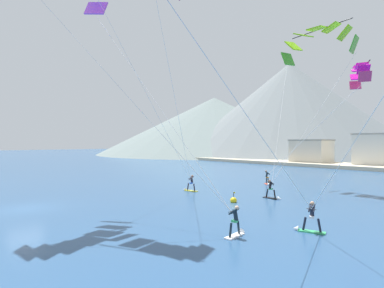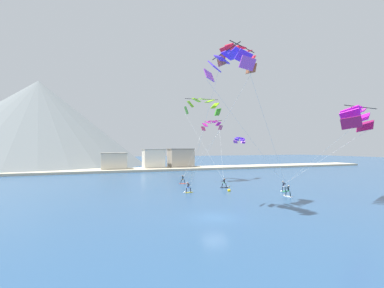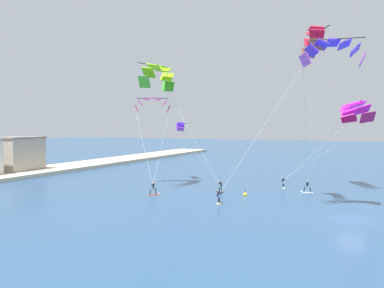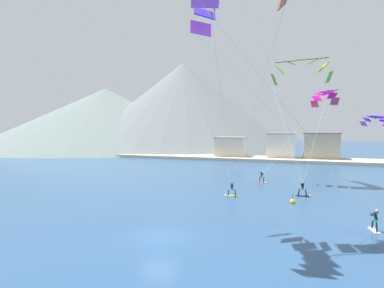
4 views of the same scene
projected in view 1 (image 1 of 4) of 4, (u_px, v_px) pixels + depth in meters
The scene contains 14 objects.
ground_plane at pixel (26, 209), 22.93m from camera, with size 400.00×400.00×0.00m, color navy.
kitesurfer_near_lead at pixel (273, 193), 26.95m from camera, with size 1.75×0.62×1.80m.
kitesurfer_near_trail at pixel (308, 222), 16.98m from camera, with size 1.77×0.95×1.81m.
kitesurfer_mid_center at pixel (268, 180), 35.99m from camera, with size 1.57×1.45×1.78m.
kitesurfer_far_left at pixel (190, 186), 31.27m from camera, with size 1.79×0.81×1.75m.
kitesurfer_far_right at pixel (237, 226), 16.25m from camera, with size 0.66×1.78×1.77m.
parafoil_kite_near_lead at pixel (317, 40), 33.57m from camera, with size 8.46×10.63×16.69m.
parafoil_kite_mid_center at pixel (359, 74), 33.00m from camera, with size 10.35×7.44×12.23m.
race_marker_buoy at pixel (234, 200), 25.32m from camera, with size 0.56×0.56×1.02m.
shoreline_strip at pixel (341, 165), 61.39m from camera, with size 180.00×10.00×0.70m, color beige.
shore_building_promenade_mid at pixel (376, 151), 58.97m from camera, with size 7.03×6.47×6.88m.
shore_building_quay_east at pixel (311, 152), 67.82m from camera, with size 7.92×6.80×5.76m.
mountain_peak_west_ridge at pixel (214, 126), 136.67m from camera, with size 103.70×103.70×25.55m.
mountain_peak_central_summit at pixel (290, 109), 116.00m from camera, with size 88.65×88.65×35.85m.
Camera 1 is at (25.61, -5.65, 5.07)m, focal length 28.00 mm.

